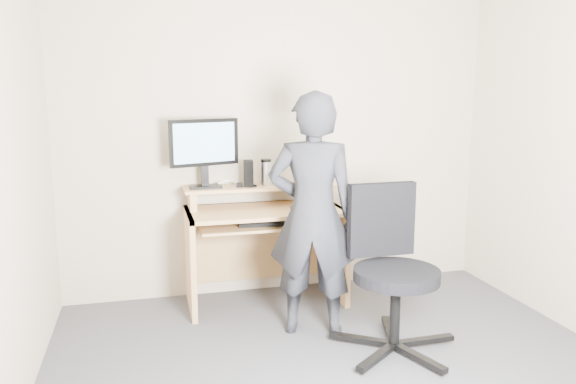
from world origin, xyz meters
name	(u,v)px	position (x,y,z in m)	size (l,w,h in m)	color
back_wall	(281,140)	(0.00, 1.75, 1.25)	(3.50, 0.02, 2.50)	#BCAC95
desk	(263,232)	(-0.20, 1.53, 0.55)	(1.20, 0.60, 0.91)	tan
monitor	(205,147)	(-0.63, 1.59, 1.22)	(0.54, 0.21, 0.53)	black
external_drive	(248,173)	(-0.30, 1.59, 1.01)	(0.07, 0.13, 0.20)	black
travel_mug	(266,173)	(-0.15, 1.61, 1.00)	(0.08, 0.08, 0.18)	#BAB9BE
smartphone	(294,184)	(0.06, 1.56, 0.92)	(0.07, 0.13, 0.01)	black
charger	(240,185)	(-0.38, 1.55, 0.93)	(0.04, 0.04, 0.04)	black
headphones	(228,184)	(-0.45, 1.66, 0.92)	(0.16, 0.16, 0.02)	silver
keyboard	(269,222)	(-0.19, 1.36, 0.67)	(0.46, 0.18, 0.03)	black
mouse	(296,208)	(0.02, 1.35, 0.77)	(0.10, 0.06, 0.04)	black
office_chair	(391,263)	(0.42, 0.49, 0.56)	(0.79, 0.82, 1.03)	black
person	(312,215)	(-0.01, 0.84, 0.82)	(0.60, 0.39, 1.65)	black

